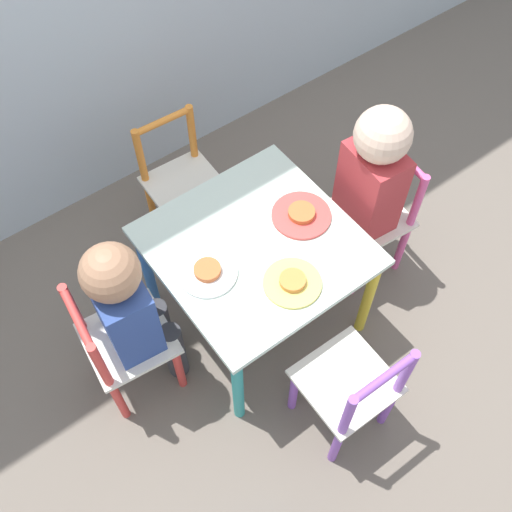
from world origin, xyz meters
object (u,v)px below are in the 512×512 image
Objects in this scene: chair_orange at (182,185)px; plate_left at (208,272)px; chair_red at (122,344)px; plate_front at (292,282)px; kids_table at (256,255)px; plate_right at (301,215)px; chair_purple at (351,389)px; chair_pink at (372,216)px; child_left at (130,307)px; child_right at (368,183)px.

plate_left is at bearing -109.97° from chair_orange.
chair_red reaches higher than plate_front.
kids_table is at bearing -90.00° from chair_red.
plate_right is at bearing -69.49° from chair_orange.
chair_purple reaches higher than kids_table.
plate_right is at bearing -0.00° from plate_left.
chair_orange is 2.91× the size of plate_left.
plate_front is (-0.48, -0.14, 0.20)m from chair_pink.
chair_orange is 0.65m from child_left.
plate_left is 0.25m from plate_front.
chair_purple is (-0.49, -0.44, 0.00)m from chair_pink.
chair_red is 2.91× the size of plate_left.
child_right is at bearing -49.99° from chair_orange.
child_right is 4.30× the size of plate_left.
child_right is at bearing -89.67° from child_left.
chair_pink is 3.01× the size of plate_front.
child_left reaches higher than chair_pink.
chair_pink is 0.69m from plate_left.
chair_pink is at bearing -8.20° from plate_right.
plate_left is (-0.20, -0.49, 0.20)m from chair_orange.
child_left is at bearing 175.89° from plate_right.
chair_red is 1.00× the size of chair_purple.
kids_table is 3.46× the size of plate_front.
child_left is at bearing -90.33° from child_right.
child_right reaches higher than chair_orange.
chair_pink is at bearing -46.46° from chair_orange.
child_left reaches higher than plate_front.
kids_table is 0.19m from plate_front.
chair_red is 2.76× the size of plate_right.
kids_table is at bearing 180.00° from plate_right.
plate_front is (-0.42, -0.14, -0.02)m from child_right.
chair_orange reaches higher than plate_right.
kids_table is 1.15× the size of chair_red.
plate_right is (0.19, 0.49, 0.20)m from chair_purple.
plate_front is at bearing -135.00° from plate_right.
child_left is (0.06, -0.01, 0.18)m from chair_red.
child_right reaches higher than chair_purple.
chair_purple is 2.76× the size of plate_right.
child_right is (0.42, -0.04, 0.09)m from kids_table.
kids_table is 3.18× the size of plate_right.
kids_table is at bearing -90.00° from chair_orange.
chair_purple is 0.55m from plate_left.
child_left is 0.25m from plate_left.
child_left is at bearing -50.90° from chair_purple.
chair_red is at bearing 90.00° from child_left.
chair_red and chair_orange have the same top height.
chair_purple is at bearing -91.16° from kids_table.
child_left reaches higher than chair_red.
plate_front is at bearing -69.19° from chair_pink.
child_left is 0.94× the size of child_right.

